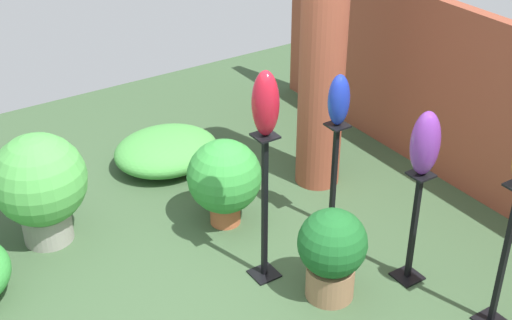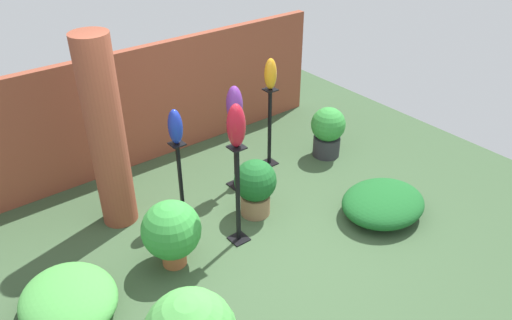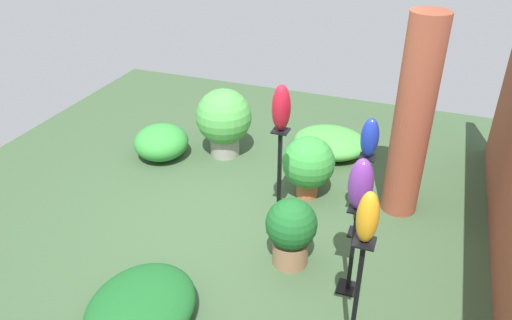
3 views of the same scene
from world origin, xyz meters
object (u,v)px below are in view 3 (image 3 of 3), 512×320
art_vase_cobalt (370,138)px  art_vase_ruby (281,108)px  pedestal_violet (352,254)px  art_vase_amber (368,217)px  potted_plant_front_right (224,119)px  pedestal_ruby (279,187)px  pedestal_cobalt (362,201)px  brick_pillar (413,120)px  art_vase_violet (361,184)px  potted_plant_walkway_edge (291,230)px  potted_plant_mid_right (308,164)px  pedestal_amber (356,304)px

art_vase_cobalt → art_vase_ruby: bearing=-74.6°
pedestal_violet → art_vase_ruby: 1.51m
art_vase_amber → potted_plant_front_right: bearing=-139.5°
pedestal_ruby → pedestal_violet: 1.10m
pedestal_violet → pedestal_cobalt: bearing=-175.6°
brick_pillar → art_vase_ruby: (0.88, -1.18, 0.32)m
art_vase_cobalt → art_vase_amber: bearing=8.0°
pedestal_ruby → art_vase_violet: bearing=55.3°
brick_pillar → art_vase_cobalt: 0.74m
pedestal_cobalt → art_vase_amber: art_vase_amber is taller
art_vase_amber → potted_plant_walkway_edge: (-0.85, -0.77, -0.94)m
brick_pillar → art_vase_cobalt: bearing=-28.2°
potted_plant_mid_right → potted_plant_front_right: (-0.59, -1.34, 0.10)m
pedestal_ruby → potted_plant_walkway_edge: pedestal_ruby is taller
pedestal_ruby → art_vase_cobalt: bearing=105.4°
pedestal_ruby → pedestal_violet: (0.62, 0.90, -0.14)m
potted_plant_walkway_edge → pedestal_amber: bearing=42.3°
art_vase_violet → potted_plant_front_right: size_ratio=0.51×
pedestal_amber → pedestal_cobalt: (-1.53, -0.22, -0.08)m
potted_plant_walkway_edge → pedestal_cobalt: bearing=140.8°
pedestal_cobalt → pedestal_violet: pedestal_cobalt is taller
pedestal_cobalt → potted_plant_front_right: (-1.12, -2.05, 0.10)m
potted_plant_mid_right → potted_plant_walkway_edge: size_ratio=1.06×
art_vase_ruby → potted_plant_mid_right: 1.28m
pedestal_ruby → potted_plant_mid_right: pedestal_ruby is taller
art_vase_cobalt → art_vase_violet: art_vase_violet is taller
brick_pillar → pedestal_cobalt: brick_pillar is taller
art_vase_ruby → potted_plant_front_right: (-1.35, -1.22, -0.92)m
art_vase_cobalt → potted_plant_walkway_edge: bearing=-39.2°
pedestal_violet → art_vase_ruby: bearing=-124.7°
pedestal_cobalt → art_vase_ruby: 1.34m
potted_plant_walkway_edge → art_vase_amber: bearing=42.3°
art_vase_ruby → potted_plant_mid_right: bearing=171.5°
pedestal_amber → potted_plant_front_right: 3.49m
art_vase_ruby → art_vase_cobalt: (-0.23, 0.83, -0.28)m
brick_pillar → potted_plant_front_right: (-0.47, -2.40, -0.60)m
pedestal_amber → art_vase_cobalt: size_ratio=2.70×
pedestal_amber → art_vase_violet: bearing=-167.5°
brick_pillar → potted_plant_mid_right: 1.28m
potted_plant_walkway_edge → potted_plant_front_right: potted_plant_front_right is taller
pedestal_violet → potted_plant_mid_right: (-1.39, -0.78, 0.02)m
pedestal_ruby → pedestal_cobalt: bearing=105.4°
art_vase_cobalt → potted_plant_front_right: art_vase_cobalt is taller
pedestal_amber → art_vase_amber: size_ratio=2.72×
brick_pillar → pedestal_violet: bearing=-10.7°
pedestal_amber → art_vase_ruby: art_vase_ruby is taller
pedestal_amber → potted_plant_front_right: (-2.66, -2.27, 0.01)m
art_vase_amber → art_vase_cobalt: (-1.53, -0.22, -0.17)m
art_vase_amber → potted_plant_mid_right: bearing=-155.7°
art_vase_cobalt → potted_plant_mid_right: 1.16m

